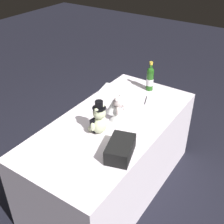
{
  "coord_description": "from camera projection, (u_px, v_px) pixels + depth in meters",
  "views": [
    {
      "loc": [
        1.67,
        1.11,
        2.15
      ],
      "look_at": [
        0.0,
        0.0,
        0.86
      ],
      "focal_mm": 45.9,
      "sensor_mm": 36.0,
      "label": 1
    }
  ],
  "objects": [
    {
      "name": "guestbook",
      "position": [
        115.0,
        90.0,
        2.9
      ],
      "size": [
        0.26,
        0.32,
        0.02
      ],
      "primitive_type": "cube",
      "rotation": [
        0.0,
        0.0,
        0.2
      ],
      "color": "white",
      "rests_on": "reception_table"
    },
    {
      "name": "signing_pen",
      "position": [
        146.0,
        100.0,
        2.74
      ],
      "size": [
        0.15,
        0.06,
        0.01
      ],
      "color": "black",
      "rests_on": "reception_table"
    },
    {
      "name": "reception_table",
      "position": [
        112.0,
        156.0,
        2.65
      ],
      "size": [
        1.72,
        0.84,
        0.76
      ],
      "primitive_type": "cube",
      "color": "white",
      "rests_on": "ground_plane"
    },
    {
      "name": "gift_case_black",
      "position": [
        120.0,
        149.0,
        2.05
      ],
      "size": [
        0.31,
        0.24,
        0.12
      ],
      "color": "black",
      "rests_on": "reception_table"
    },
    {
      "name": "teddy_bear_groom",
      "position": [
        99.0,
        120.0,
        2.26
      ],
      "size": [
        0.17,
        0.15,
        0.29
      ],
      "color": "beige",
      "rests_on": "reception_table"
    },
    {
      "name": "ground_plane",
      "position": [
        112.0,
        185.0,
        2.85
      ],
      "size": [
        12.0,
        12.0,
        0.0
      ],
      "primitive_type": "plane",
      "color": "black"
    },
    {
      "name": "teddy_bear_bride",
      "position": [
        117.0,
        109.0,
        2.42
      ],
      "size": [
        0.17,
        0.2,
        0.23
      ],
      "color": "white",
      "rests_on": "reception_table"
    },
    {
      "name": "champagne_bottle",
      "position": [
        150.0,
        78.0,
        2.86
      ],
      "size": [
        0.07,
        0.07,
        0.3
      ],
      "color": "#1F5417",
      "rests_on": "reception_table"
    }
  ]
}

